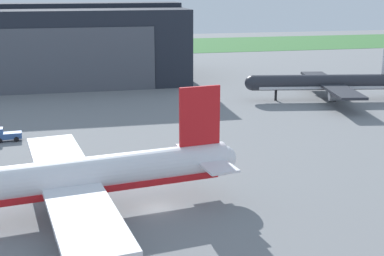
{
  "coord_description": "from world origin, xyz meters",
  "views": [
    {
      "loc": [
        -8.24,
        -57.05,
        25.52
      ],
      "look_at": [
        9.14,
        21.77,
        3.46
      ],
      "focal_mm": 49.35,
      "sensor_mm": 36.0,
      "label": 1
    }
  ],
  "objects_px": {
    "maintenance_hangar": "(29,44)",
    "fuel_bowser": "(6,135)",
    "airliner_near_right": "(61,180)",
    "airliner_far_right": "(328,83)"
  },
  "relations": [
    {
      "from": "maintenance_hangar",
      "to": "fuel_bowser",
      "type": "xyz_separation_m",
      "value": [
        -0.06,
        -59.24,
        -8.77
      ]
    },
    {
      "from": "airliner_near_right",
      "to": "fuel_bowser",
      "type": "xyz_separation_m",
      "value": [
        -9.89,
        32.56,
        -3.23
      ]
    },
    {
      "from": "maintenance_hangar",
      "to": "airliner_far_right",
      "type": "relative_size",
      "value": 2.23
    },
    {
      "from": "maintenance_hangar",
      "to": "airliner_far_right",
      "type": "bearing_deg",
      "value": -30.99
    },
    {
      "from": "airliner_far_right",
      "to": "maintenance_hangar",
      "type": "bearing_deg",
      "value": 149.01
    },
    {
      "from": "airliner_near_right",
      "to": "maintenance_hangar",
      "type": "bearing_deg",
      "value": 96.11
    },
    {
      "from": "airliner_far_right",
      "to": "fuel_bowser",
      "type": "height_order",
      "value": "airliner_far_right"
    },
    {
      "from": "airliner_far_right",
      "to": "fuel_bowser",
      "type": "bearing_deg",
      "value": -164.58
    },
    {
      "from": "airliner_near_right",
      "to": "airliner_far_right",
      "type": "xyz_separation_m",
      "value": [
        57.76,
        51.22,
        -0.4
      ]
    },
    {
      "from": "airliner_far_right",
      "to": "fuel_bowser",
      "type": "relative_size",
      "value": 8.02
    }
  ]
}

